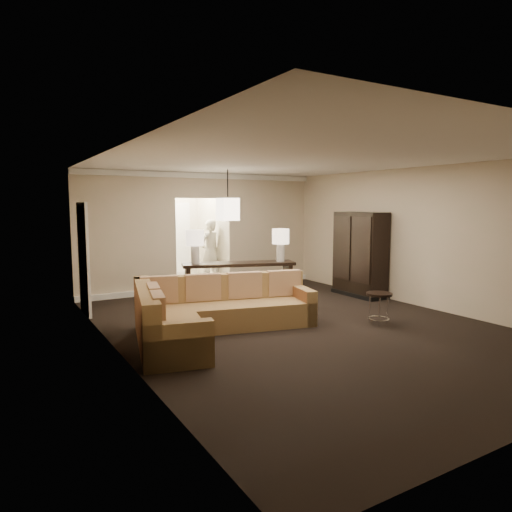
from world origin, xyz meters
TOP-DOWN VIEW (x-y plane):
  - ground at (0.00, 0.00)m, footprint 8.00×8.00m
  - wall_back at (0.00, 4.00)m, footprint 6.00×0.04m
  - wall_left at (-3.00, 0.00)m, footprint 0.04×8.00m
  - wall_right at (3.00, 0.00)m, footprint 0.04×8.00m
  - ceiling at (0.00, 0.00)m, footprint 6.00×8.00m
  - crown_molding at (0.00, 3.95)m, footprint 6.00×0.10m
  - baseboard at (0.00, 3.95)m, footprint 6.00×0.10m
  - side_door at (-2.97, 2.80)m, footprint 0.05×0.90m
  - foyer at (0.00, 5.34)m, footprint 1.44×2.02m
  - sectional_sofa at (-1.53, 0.37)m, footprint 3.38×2.49m
  - coffee_table at (-0.40, 1.00)m, footprint 0.96×0.96m
  - console_table at (-0.11, 2.00)m, footprint 2.33×1.19m
  - armoire at (2.69, 1.47)m, footprint 0.56×1.31m
  - drink_table at (1.24, -0.56)m, footprint 0.44×0.44m
  - table_lamp_left at (-0.95, 2.27)m, footprint 0.35×0.35m
  - table_lamp_right at (0.72, 1.73)m, footprint 0.35×0.35m
  - pendant_light at (0.00, 2.70)m, footprint 0.38×0.38m
  - person at (0.45, 4.63)m, footprint 0.78×0.64m

SIDE VIEW (x-z plane):
  - ground at x=0.00m, z-range 0.00..0.00m
  - baseboard at x=0.00m, z-range 0.00..0.12m
  - coffee_table at x=-0.40m, z-range 0.00..0.40m
  - sectional_sofa at x=-1.53m, z-range -0.09..0.79m
  - drink_table at x=1.24m, z-range 0.12..0.67m
  - console_table at x=-0.11m, z-range 0.08..0.96m
  - armoire at x=2.69m, z-range -0.04..1.84m
  - person at x=0.45m, z-range 0.00..1.85m
  - side_door at x=-2.97m, z-range 0.00..2.10m
  - foyer at x=0.00m, z-range -0.10..2.70m
  - table_lamp_left at x=-0.95m, z-range 0.99..1.67m
  - table_lamp_right at x=0.72m, z-range 0.99..1.67m
  - wall_back at x=0.00m, z-range 0.00..2.80m
  - wall_left at x=-3.00m, z-range 0.00..2.80m
  - wall_right at x=3.00m, z-range 0.00..2.80m
  - pendant_light at x=0.00m, z-range 1.41..2.50m
  - crown_molding at x=0.00m, z-range 2.67..2.79m
  - ceiling at x=0.00m, z-range 2.79..2.81m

